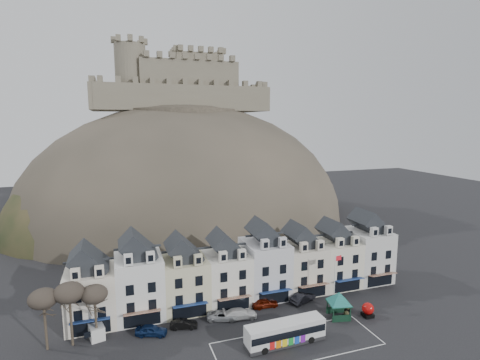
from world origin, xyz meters
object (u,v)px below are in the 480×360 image
car_silver (223,315)px  bus_shelter (339,298)px  red_buoy (368,310)px  car_white (240,314)px  bus (285,331)px  car_charcoal (303,297)px  car_black (184,324)px  flagpole (335,278)px  white_van (95,329)px  car_maroon (265,303)px  car_navy (151,330)px

car_silver → bus_shelter: bearing=-89.8°
red_buoy → car_white: bearing=162.6°
bus → car_charcoal: bus is taller
car_black → car_charcoal: (19.69, 1.59, 0.14)m
car_charcoal → car_silver: bearing=74.2°
car_silver → car_black: bearing=111.9°
flagpole → car_black: flagpole is taller
car_silver → car_white: (2.53, -0.45, 0.09)m
white_van → car_silver: size_ratio=0.96×
car_black → car_white: car_white is taller
car_silver → car_maroon: size_ratio=1.10×
car_black → car_maroon: (13.21, 1.97, 0.08)m
bus → car_navy: size_ratio=2.55×
car_maroon → red_buoy: bearing=-117.5°
bus_shelter → car_maroon: bearing=157.2°
car_white → car_charcoal: bearing=-75.5°
car_charcoal → white_van: bearing=68.7°
bus_shelter → car_navy: (-26.94, 4.17, -2.36)m
flagpole → car_silver: bearing=172.3°
flagpole → bus_shelter: bearing=-109.8°
bus → car_white: 8.79m
car_silver → car_charcoal: size_ratio=0.98×
bus → car_navy: bearing=153.1°
car_silver → car_maroon: car_maroon is taller
red_buoy → white_van: size_ratio=0.49×
bus → bus_shelter: bus_shelter is taller
white_van → car_charcoal: bearing=-15.1°
red_buoy → car_navy: red_buoy is taller
flagpole → car_black: bearing=175.5°
bus_shelter → car_black: bearing=-179.2°
car_black → car_maroon: car_maroon is taller
car_maroon → car_silver: bearing=103.2°
bus_shelter → red_buoy: 4.88m
red_buoy → car_white: red_buoy is taller
flagpole → white_van: size_ratio=1.99×
car_navy → car_maroon: 17.86m
red_buoy → bus_shelter: bearing=164.0°
car_white → flagpole: bearing=-90.5°
bus → red_buoy: bus is taller
bus → car_maroon: (1.21, 9.87, -0.98)m
car_white → car_maroon: 5.16m
flagpole → car_charcoal: 6.59m
red_buoy → car_white: (-18.30, 5.74, -0.36)m
car_silver → car_navy: bearing=111.3°
bus → car_white: (-3.58, 7.97, -0.95)m
car_silver → car_charcoal: 13.84m
car_navy → car_black: size_ratio=1.12×
car_black → car_maroon: size_ratio=0.92×
car_silver → car_maroon: bearing=-61.9°
red_buoy → car_maroon: size_ratio=0.51×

